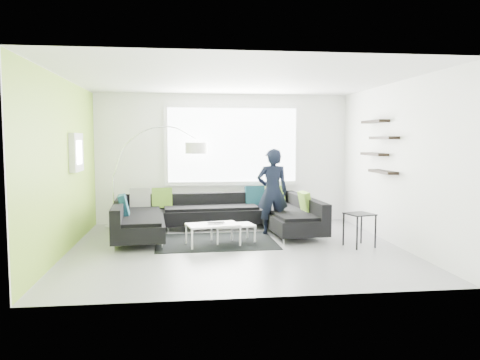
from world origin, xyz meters
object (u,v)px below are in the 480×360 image
at_px(arc_lamp, 113,177).
at_px(side_table, 359,230).
at_px(coffee_table, 223,233).
at_px(laptop, 216,223).
at_px(sectional_sofa, 216,216).
at_px(person, 272,192).

bearing_deg(arc_lamp, side_table, -20.42).
relative_size(coffee_table, laptop, 3.64).
bearing_deg(laptop, sectional_sofa, 81.13).
xyz_separation_m(side_table, laptop, (-2.40, 0.38, 0.10)).
bearing_deg(person, side_table, 137.35).
bearing_deg(coffee_table, sectional_sofa, 83.71).
distance_m(side_table, person, 1.85).
distance_m(coffee_table, person, 1.40).
bearing_deg(laptop, person, 31.44).
relative_size(side_table, person, 0.35).
distance_m(person, laptop, 1.49).
bearing_deg(coffee_table, laptop, -144.25).
xyz_separation_m(arc_lamp, laptop, (1.99, -1.89, -0.67)).
height_order(sectional_sofa, coffee_table, sectional_sofa).
distance_m(coffee_table, arc_lamp, 2.88).
bearing_deg(person, arc_lamp, -16.46).
distance_m(arc_lamp, person, 3.30).
bearing_deg(side_table, laptop, 170.94).
distance_m(arc_lamp, side_table, 5.01).
bearing_deg(sectional_sofa, coffee_table, -88.45).
bearing_deg(side_table, arc_lamp, 152.64).
xyz_separation_m(sectional_sofa, coffee_table, (0.07, -0.76, -0.17)).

